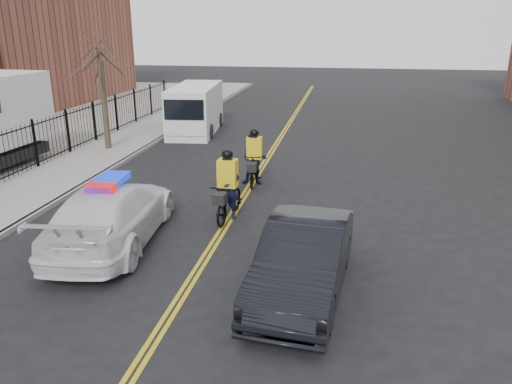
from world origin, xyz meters
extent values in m
plane|color=black|center=(0.00, 0.00, 0.00)|extent=(120.00, 120.00, 0.00)
cube|color=gold|center=(-0.08, 8.00, 0.01)|extent=(0.10, 60.00, 0.01)
cube|color=gold|center=(0.08, 8.00, 0.01)|extent=(0.10, 60.00, 0.01)
cube|color=gray|center=(-7.50, 8.00, 0.07)|extent=(3.00, 60.00, 0.15)
cube|color=gray|center=(-6.00, 8.00, 0.07)|extent=(0.20, 60.00, 0.15)
cylinder|color=#35281F|center=(-7.60, 10.00, 2.15)|extent=(0.28, 0.28, 4.00)
imported|color=white|center=(-2.73, 0.33, 0.83)|extent=(2.89, 5.93, 1.66)
cube|color=#0C26CC|center=(-2.73, 0.33, 1.74)|extent=(0.84, 1.58, 0.16)
imported|color=black|center=(2.61, -1.44, 0.81)|extent=(2.16, 5.07, 1.62)
cube|color=white|center=(-4.84, 15.14, 1.26)|extent=(2.81, 6.12, 2.52)
cube|color=white|center=(-4.57, 12.57, 1.04)|extent=(2.22, 1.10, 1.32)
cube|color=black|center=(-4.52, 12.14, 1.70)|extent=(1.98, 0.32, 0.99)
cylinder|color=black|center=(-5.69, 13.28, 0.38)|extent=(0.35, 0.79, 0.77)
cylinder|color=black|center=(-3.62, 13.50, 0.38)|extent=(0.35, 0.79, 0.77)
cylinder|color=black|center=(-6.06, 16.77, 0.38)|extent=(0.35, 0.79, 0.77)
cylinder|color=black|center=(-3.99, 16.99, 0.38)|extent=(0.35, 0.79, 0.77)
cylinder|color=black|center=(-10.74, 8.05, 0.51)|extent=(0.11, 0.11, 1.03)
imported|color=black|center=(-0.05, 2.62, 0.59)|extent=(0.94, 2.28, 1.17)
imported|color=black|center=(-0.05, 2.62, 1.01)|extent=(0.77, 0.53, 2.01)
cube|color=yellow|center=(-0.05, 2.62, 1.45)|extent=(0.60, 0.43, 0.84)
sphere|color=black|center=(-0.05, 2.62, 2.02)|extent=(0.34, 0.34, 0.34)
cube|color=black|center=(-0.11, 1.84, 0.91)|extent=(0.39, 0.44, 0.31)
imported|color=black|center=(0.11, 6.17, 0.63)|extent=(0.71, 2.11, 1.25)
imported|color=black|center=(0.11, 6.17, 0.97)|extent=(0.98, 0.78, 1.93)
cube|color=yellow|center=(0.11, 6.17, 1.39)|extent=(0.57, 0.41, 0.81)
sphere|color=black|center=(0.11, 6.17, 1.94)|extent=(0.33, 0.33, 0.33)
cube|color=black|center=(0.15, 5.42, 0.88)|extent=(0.37, 0.42, 0.30)
camera|label=1|loc=(3.34, -11.34, 5.68)|focal=35.00mm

